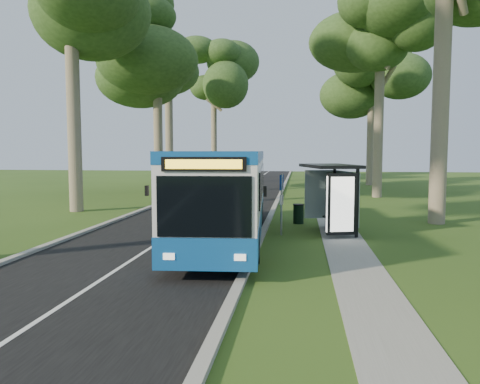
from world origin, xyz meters
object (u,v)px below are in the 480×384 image
(car_silver, at_px, (194,180))
(bus_shelter, at_px, (334,185))
(bus_stop_sign, at_px, (282,197))
(car_white, at_px, (190,178))
(litter_bin, at_px, (298,214))
(bus, at_px, (227,194))

(car_silver, bearing_deg, bus_shelter, -64.64)
(bus_stop_sign, height_order, car_white, bus_stop_sign)
(bus_stop_sign, relative_size, car_silver, 0.56)
(bus_shelter, distance_m, litter_bin, 3.24)
(car_white, bearing_deg, bus, -91.32)
(bus, height_order, car_white, bus)
(bus, xyz_separation_m, litter_bin, (2.61, 4.04, -1.23))
(bus, distance_m, litter_bin, 4.97)
(car_white, relative_size, car_silver, 1.09)
(bus_stop_sign, relative_size, bus_shelter, 0.68)
(litter_bin, distance_m, car_white, 23.64)
(bus, relative_size, car_white, 2.67)
(bus, xyz_separation_m, car_white, (-7.44, 25.44, -0.89))
(bus, xyz_separation_m, car_silver, (-6.66, 23.87, -0.97))
(bus, distance_m, bus_shelter, 4.25)
(bus_shelter, bearing_deg, bus, -173.79)
(bus_shelter, relative_size, litter_bin, 3.96)
(bus_shelter, xyz_separation_m, litter_bin, (-1.36, 2.56, -1.47))
(litter_bin, bearing_deg, bus, -122.90)
(bus, height_order, bus_shelter, bus)
(bus_stop_sign, bearing_deg, bus, -134.74)
(bus, relative_size, bus_shelter, 3.55)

